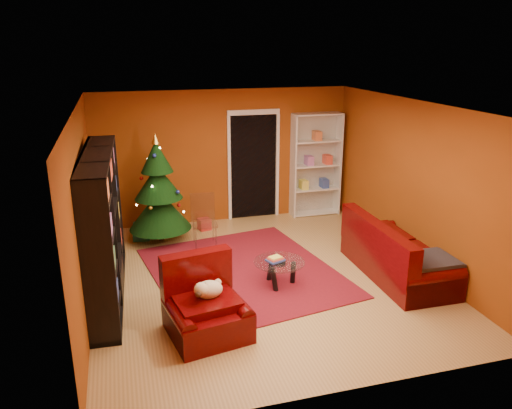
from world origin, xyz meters
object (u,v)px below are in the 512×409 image
object	(u,v)px
gift_box_red	(204,224)
white_bookshelf	(316,165)
media_unit	(103,227)
christmas_tree	(158,190)
rug	(243,272)
sofa	(398,248)
dog	(209,290)
gift_box_teal	(142,231)
armchair	(207,306)
acrylic_chair	(204,224)
coffee_table	(279,273)

from	to	relation	value
gift_box_red	white_bookshelf	distance (m)	2.58
media_unit	christmas_tree	bearing A→B (deg)	66.45
media_unit	white_bookshelf	bearing A→B (deg)	33.60
christmas_tree	white_bookshelf	size ratio (longest dim) A/B	0.91
rug	sofa	size ratio (longest dim) A/B	1.49
christmas_tree	gift_box_red	distance (m)	1.25
gift_box_red	dog	bearing A→B (deg)	-98.80
gift_box_teal	dog	world-z (taller)	dog
christmas_tree	sofa	xyz separation A→B (m)	(3.38, -2.40, -0.51)
gift_box_teal	dog	distance (m)	3.45
christmas_tree	dog	xyz separation A→B (m)	(0.30, -3.20, -0.38)
media_unit	armchair	bearing A→B (deg)	-47.21
sofa	acrylic_chair	bearing A→B (deg)	54.78
rug	sofa	distance (m)	2.42
armchair	acrylic_chair	size ratio (longest dim) A/B	1.19
gift_box_red	sofa	xyz separation A→B (m)	(2.53, -2.74, 0.34)
gift_box_red	acrylic_chair	xyz separation A→B (m)	(-0.13, -0.82, 0.31)
rug	armchair	world-z (taller)	armchair
gift_box_red	coffee_table	xyz separation A→B (m)	(0.67, -2.59, 0.09)
christmas_tree	acrylic_chair	size ratio (longest dim) A/B	2.36
dog	coffee_table	xyz separation A→B (m)	(1.22, 0.95, -0.38)
christmas_tree	acrylic_chair	world-z (taller)	christmas_tree
sofa	coffee_table	distance (m)	1.89
sofa	acrylic_chair	distance (m)	3.29
gift_box_red	acrylic_chair	world-z (taller)	acrylic_chair
acrylic_chair	dog	bearing A→B (deg)	-95.84
rug	white_bookshelf	distance (m)	3.32
rug	acrylic_chair	world-z (taller)	acrylic_chair
armchair	sofa	distance (m)	3.24
media_unit	christmas_tree	distance (m)	2.09
white_bookshelf	sofa	xyz separation A→B (m)	(0.15, -3.04, -0.60)
christmas_tree	gift_box_red	world-z (taller)	christmas_tree
rug	gift_box_red	world-z (taller)	gift_box_red
gift_box_red	dog	distance (m)	3.61
white_bookshelf	rug	bearing A→B (deg)	-132.02
gift_box_teal	sofa	size ratio (longest dim) A/B	0.14
media_unit	dog	distance (m)	1.85
media_unit	gift_box_teal	bearing A→B (deg)	76.71
media_unit	gift_box_red	size ratio (longest dim) A/B	12.40
rug	gift_box_teal	bearing A→B (deg)	128.08
dog	coffee_table	world-z (taller)	dog
gift_box_red	acrylic_chair	size ratio (longest dim) A/B	0.26
christmas_tree	coffee_table	size ratio (longest dim) A/B	2.62
sofa	coffee_table	xyz separation A→B (m)	(-1.86, 0.15, -0.25)
armchair	coffee_table	xyz separation A→B (m)	(1.26, 1.01, -0.19)
armchair	gift_box_teal	bearing A→B (deg)	89.69
white_bookshelf	sofa	size ratio (longest dim) A/B	1.04
rug	gift_box_red	xyz separation A→B (m)	(-0.26, 2.03, 0.10)
christmas_tree	armchair	distance (m)	3.32
coffee_table	white_bookshelf	bearing A→B (deg)	59.22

